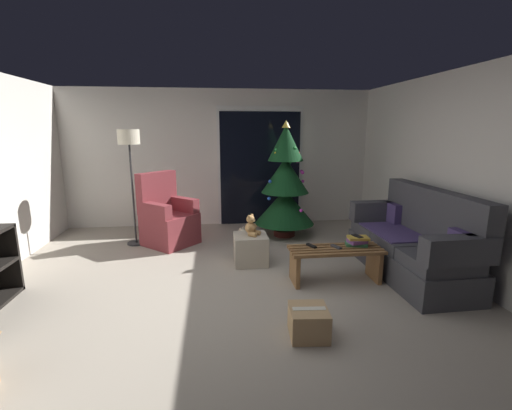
# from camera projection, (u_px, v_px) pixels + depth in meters

# --- Properties ---
(ground_plane) EXTENTS (7.00, 7.00, 0.00)m
(ground_plane) POSITION_uv_depth(u_px,v_px,m) (228.00, 294.00, 3.95)
(ground_plane) COLOR #9E9384
(wall_back) EXTENTS (5.72, 0.12, 2.50)m
(wall_back) POSITION_uv_depth(u_px,v_px,m) (220.00, 158.00, 6.65)
(wall_back) COLOR silver
(wall_back) RESTS_ON ground
(wall_right) EXTENTS (0.12, 6.00, 2.50)m
(wall_right) POSITION_uv_depth(u_px,v_px,m) (480.00, 178.00, 4.01)
(wall_right) COLOR silver
(wall_right) RESTS_ON ground
(patio_door_frame) EXTENTS (1.60, 0.02, 2.20)m
(patio_door_frame) POSITION_uv_depth(u_px,v_px,m) (260.00, 166.00, 6.70)
(patio_door_frame) COLOR silver
(patio_door_frame) RESTS_ON ground
(patio_door_glass) EXTENTS (1.50, 0.02, 2.10)m
(patio_door_glass) POSITION_uv_depth(u_px,v_px,m) (260.00, 169.00, 6.69)
(patio_door_glass) COLOR black
(patio_door_glass) RESTS_ON ground
(couch) EXTENTS (0.82, 1.96, 1.08)m
(couch) POSITION_uv_depth(u_px,v_px,m) (413.00, 244.00, 4.41)
(couch) COLOR #3D3D42
(couch) RESTS_ON ground
(coffee_table) EXTENTS (1.10, 0.40, 0.42)m
(coffee_table) POSITION_uv_depth(u_px,v_px,m) (335.00, 259.00, 4.22)
(coffee_table) COLOR olive
(coffee_table) RESTS_ON ground
(remote_black) EXTENTS (0.10, 0.16, 0.02)m
(remote_black) POSITION_uv_depth(u_px,v_px,m) (311.00, 246.00, 4.24)
(remote_black) COLOR black
(remote_black) RESTS_ON coffee_table
(remote_graphite) EXTENTS (0.10, 0.16, 0.02)m
(remote_graphite) POSITION_uv_depth(u_px,v_px,m) (336.00, 247.00, 4.21)
(remote_graphite) COLOR #333338
(remote_graphite) RESTS_ON coffee_table
(book_stack) EXTENTS (0.28, 0.20, 0.11)m
(book_stack) POSITION_uv_depth(u_px,v_px,m) (357.00, 241.00, 4.26)
(book_stack) COLOR #337042
(book_stack) RESTS_ON coffee_table
(cell_phone) EXTENTS (0.11, 0.16, 0.01)m
(cell_phone) POSITION_uv_depth(u_px,v_px,m) (357.00, 236.00, 4.27)
(cell_phone) COLOR black
(cell_phone) RESTS_ON book_stack
(christmas_tree) EXTENTS (0.99, 0.99, 1.93)m
(christmas_tree) POSITION_uv_depth(u_px,v_px,m) (285.00, 186.00, 5.92)
(christmas_tree) COLOR #4C1E19
(christmas_tree) RESTS_ON ground
(armchair) EXTENTS (0.97, 0.97, 1.13)m
(armchair) POSITION_uv_depth(u_px,v_px,m) (167.00, 219.00, 5.59)
(armchair) COLOR maroon
(armchair) RESTS_ON ground
(floor_lamp) EXTENTS (0.32, 0.32, 1.78)m
(floor_lamp) POSITION_uv_depth(u_px,v_px,m) (129.00, 148.00, 5.35)
(floor_lamp) COLOR #2D2D30
(floor_lamp) RESTS_ON ground
(ottoman) EXTENTS (0.44, 0.44, 0.40)m
(ottoman) POSITION_uv_depth(u_px,v_px,m) (251.00, 249.00, 4.81)
(ottoman) COLOR #B2A893
(ottoman) RESTS_ON ground
(teddy_bear_honey) EXTENTS (0.22, 0.21, 0.29)m
(teddy_bear_honey) POSITION_uv_depth(u_px,v_px,m) (251.00, 226.00, 4.74)
(teddy_bear_honey) COLOR tan
(teddy_bear_honey) RESTS_ON ottoman
(teddy_bear_cream_by_tree) EXTENTS (0.22, 0.21, 0.29)m
(teddy_bear_cream_by_tree) POSITION_uv_depth(u_px,v_px,m) (242.00, 237.00, 5.61)
(teddy_bear_cream_by_tree) COLOR beige
(teddy_bear_cream_by_tree) RESTS_ON ground
(cardboard_box_taped_mid_floor) EXTENTS (0.36, 0.37, 0.26)m
(cardboard_box_taped_mid_floor) POSITION_uv_depth(u_px,v_px,m) (309.00, 322.00, 3.13)
(cardboard_box_taped_mid_floor) COLOR tan
(cardboard_box_taped_mid_floor) RESTS_ON ground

